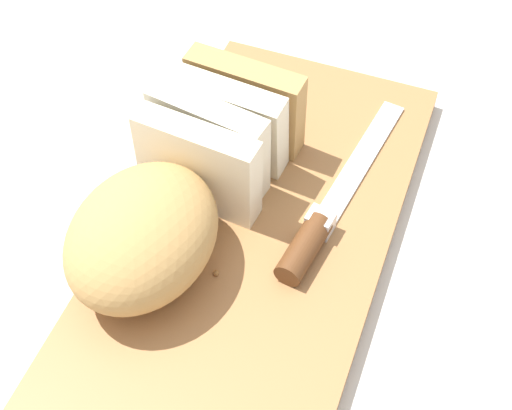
# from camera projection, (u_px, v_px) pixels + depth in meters

# --- Properties ---
(ground_plane) EXTENTS (3.00, 3.00, 0.00)m
(ground_plane) POSITION_uv_depth(u_px,v_px,m) (256.00, 239.00, 0.69)
(ground_plane) COLOR beige
(cutting_board) EXTENTS (0.47, 0.24, 0.02)m
(cutting_board) POSITION_uv_depth(u_px,v_px,m) (256.00, 232.00, 0.68)
(cutting_board) COLOR #9E6B3D
(cutting_board) RESTS_ON ground_plane
(bread_loaf) EXTENTS (0.28, 0.15, 0.09)m
(bread_loaf) POSITION_uv_depth(u_px,v_px,m) (176.00, 191.00, 0.64)
(bread_loaf) COLOR tan
(bread_loaf) RESTS_ON cutting_board
(bread_knife) EXTENTS (0.25, 0.06, 0.02)m
(bread_knife) POSITION_uv_depth(u_px,v_px,m) (318.00, 227.00, 0.66)
(bread_knife) COLOR silver
(bread_knife) RESTS_ON cutting_board
(crumb_near_knife) EXTENTS (0.00, 0.00, 0.00)m
(crumb_near_knife) POSITION_uv_depth(u_px,v_px,m) (263.00, 175.00, 0.71)
(crumb_near_knife) COLOR #996633
(crumb_near_knife) RESTS_ON cutting_board
(crumb_near_loaf) EXTENTS (0.01, 0.01, 0.01)m
(crumb_near_loaf) POSITION_uv_depth(u_px,v_px,m) (216.00, 273.00, 0.64)
(crumb_near_loaf) COLOR #996633
(crumb_near_loaf) RESTS_ON cutting_board
(crumb_stray_left) EXTENTS (0.01, 0.01, 0.01)m
(crumb_stray_left) POSITION_uv_depth(u_px,v_px,m) (179.00, 230.00, 0.66)
(crumb_stray_left) COLOR #996633
(crumb_stray_left) RESTS_ON cutting_board
(crumb_stray_right) EXTENTS (0.00, 0.00, 0.00)m
(crumb_stray_right) POSITION_uv_depth(u_px,v_px,m) (309.00, 242.00, 0.66)
(crumb_stray_right) COLOR #996633
(crumb_stray_right) RESTS_ON cutting_board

